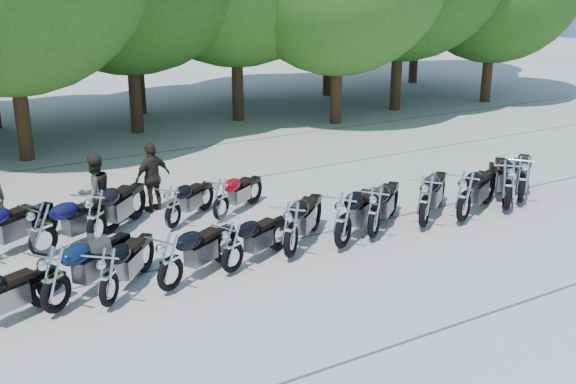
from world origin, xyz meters
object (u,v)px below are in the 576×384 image
motorcycle_6 (343,219)px  rider_1 (95,192)px  motorcycle_8 (425,200)px  rider_2 (153,177)px  motorcycle_3 (170,261)px  motorcycle_10 (508,184)px  motorcycle_5 (291,228)px  motorcycle_2 (108,276)px  motorcycle_15 (172,206)px  motorcycle_9 (465,195)px  motorcycle_4 (232,246)px  motorcycle_16 (221,198)px  motorcycle_13 (42,228)px  motorcycle_7 (374,211)px  motorcycle_1 (54,278)px  motorcycle_14 (96,216)px  motorcycle_11 (523,178)px

motorcycle_6 → rider_1: rider_1 is taller
motorcycle_8 → rider_2: (-4.73, 4.27, 0.13)m
motorcycle_3 → rider_2: 4.56m
motorcycle_10 → rider_1: 9.51m
motorcycle_5 → motorcycle_2: bearing=51.0°
rider_2 → motorcycle_15: bearing=68.9°
motorcycle_6 → motorcycle_10: 4.67m
motorcycle_9 → rider_2: bearing=25.4°
rider_2 → motorcycle_4: bearing=72.7°
motorcycle_16 → motorcycle_13: bearing=59.9°
motorcycle_6 → motorcycle_9: bearing=-124.8°
motorcycle_10 → rider_2: bearing=10.1°
motorcycle_7 → motorcycle_8: size_ratio=0.95×
motorcycle_10 → rider_1: size_ratio=1.51×
motorcycle_7 → motorcycle_10: motorcycle_10 is taller
motorcycle_1 → motorcycle_16: size_ratio=1.17×
motorcycle_1 → rider_1: bearing=-61.0°
motorcycle_6 → motorcycle_8: 2.23m
motorcycle_4 → rider_1: rider_1 is taller
motorcycle_10 → motorcycle_16: 6.75m
motorcycle_1 → motorcycle_2: (0.83, -0.21, -0.07)m
motorcycle_3 → motorcycle_16: bearing=-67.2°
motorcycle_2 → motorcycle_14: size_ratio=0.87×
motorcycle_3 → motorcycle_5: motorcycle_5 is taller
motorcycle_13 → motorcycle_7: bearing=-137.6°
motorcycle_1 → motorcycle_9: motorcycle_9 is taller
motorcycle_8 → rider_1: size_ratio=1.47×
motorcycle_4 → motorcycle_10: 7.13m
motorcycle_3 → motorcycle_7: size_ratio=0.95×
motorcycle_8 → motorcycle_16: bearing=15.7°
motorcycle_2 → rider_1: 4.06m
motorcycle_16 → rider_1: rider_1 is taller
rider_1 → motorcycle_3: bearing=73.9°
motorcycle_3 → motorcycle_16: size_ratio=1.09×
motorcycle_6 → motorcycle_8: (2.23, 0.05, 0.00)m
motorcycle_9 → motorcycle_2: bearing=62.9°
motorcycle_4 → motorcycle_15: 2.77m
motorcycle_10 → rider_2: rider_2 is taller
motorcycle_4 → rider_2: (-0.04, 4.24, 0.25)m
motorcycle_11 → motorcycle_13: size_ratio=1.07×
motorcycle_9 → motorcycle_16: size_ratio=1.21×
motorcycle_15 → motorcycle_10: bearing=-149.3°
motorcycle_3 → motorcycle_13: 3.17m
motorcycle_5 → rider_1: 4.69m
motorcycle_9 → motorcycle_10: (1.45, 0.06, 0.02)m
motorcycle_8 → motorcycle_15: bearing=22.2°
motorcycle_11 → rider_2: rider_2 is taller
motorcycle_10 → motorcycle_14: 9.39m
motorcycle_11 → motorcycle_10: bearing=65.6°
motorcycle_4 → motorcycle_8: size_ratio=0.84×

